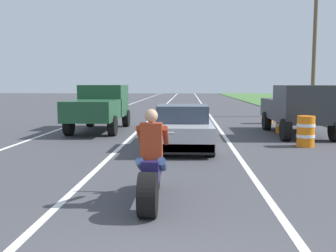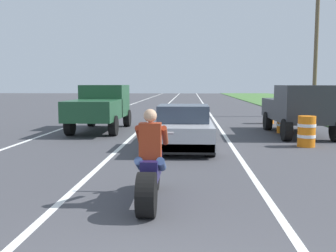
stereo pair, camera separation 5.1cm
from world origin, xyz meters
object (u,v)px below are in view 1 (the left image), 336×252
object	(u,v)px
pickup_truck_right_shoulder_dark_grey	(297,107)
sports_car_silver	(183,128)
motorcycle_with_rider	(151,170)
construction_barrel_far	(267,114)
construction_barrel_nearest	(306,131)
construction_barrel_mid	(283,121)
pickup_truck_left_lane_dark_green	(100,105)

from	to	relation	value
pickup_truck_right_shoulder_dark_grey	sports_car_silver	bearing A→B (deg)	-143.77
motorcycle_with_rider	construction_barrel_far	xyz separation A→B (m)	(4.69, 13.65, -0.09)
motorcycle_with_rider	construction_barrel_nearest	bearing A→B (deg)	54.88
construction_barrel_mid	construction_barrel_far	size ratio (longest dim) A/B	1.00
sports_car_silver	pickup_truck_right_shoulder_dark_grey	distance (m)	5.62
pickup_truck_right_shoulder_dark_grey	construction_barrel_far	distance (m)	4.47
motorcycle_with_rider	construction_barrel_mid	bearing A→B (deg)	65.13
construction_barrel_far	sports_car_silver	bearing A→B (deg)	-118.77
motorcycle_with_rider	sports_car_silver	world-z (taller)	motorcycle_with_rider
pickup_truck_left_lane_dark_green	construction_barrel_far	size ratio (longest dim) A/B	4.80
construction_barrel_far	pickup_truck_right_shoulder_dark_grey	bearing A→B (deg)	-86.46
pickup_truck_right_shoulder_dark_grey	construction_barrel_mid	world-z (taller)	pickup_truck_right_shoulder_dark_grey
construction_barrel_mid	construction_barrel_far	world-z (taller)	same
pickup_truck_left_lane_dark_green	sports_car_silver	bearing A→B (deg)	-49.20
pickup_truck_left_lane_dark_green	pickup_truck_right_shoulder_dark_grey	xyz separation A→B (m)	(8.17, -0.93, 0.00)
pickup_truck_left_lane_dark_green	construction_barrel_nearest	world-z (taller)	pickup_truck_left_lane_dark_green
construction_barrel_far	pickup_truck_left_lane_dark_green	bearing A→B (deg)	-156.16
pickup_truck_right_shoulder_dark_grey	construction_barrel_far	xyz separation A→B (m)	(-0.27, 4.42, -0.60)
construction_barrel_nearest	construction_barrel_mid	distance (m)	3.53
motorcycle_with_rider	pickup_truck_left_lane_dark_green	bearing A→B (deg)	107.52
motorcycle_with_rider	pickup_truck_right_shoulder_dark_grey	bearing A→B (deg)	61.75
pickup_truck_right_shoulder_dark_grey	construction_barrel_nearest	bearing A→B (deg)	-100.25
sports_car_silver	pickup_truck_left_lane_dark_green	distance (m)	5.62
motorcycle_with_rider	pickup_truck_left_lane_dark_green	xyz separation A→B (m)	(-3.21, 10.16, 0.51)
sports_car_silver	pickup_truck_left_lane_dark_green	bearing A→B (deg)	130.80
construction_barrel_nearest	construction_barrel_far	bearing A→B (deg)	87.99
construction_barrel_mid	pickup_truck_left_lane_dark_green	bearing A→B (deg)	177.55
pickup_truck_left_lane_dark_green	pickup_truck_right_shoulder_dark_grey	world-z (taller)	same
pickup_truck_left_lane_dark_green	construction_barrel_mid	size ratio (longest dim) A/B	4.80
sports_car_silver	construction_barrel_mid	bearing A→B (deg)	43.52
pickup_truck_right_shoulder_dark_grey	construction_barrel_nearest	size ratio (longest dim) A/B	4.80
motorcycle_with_rider	construction_barrel_nearest	xyz separation A→B (m)	(4.43, 6.30, -0.09)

